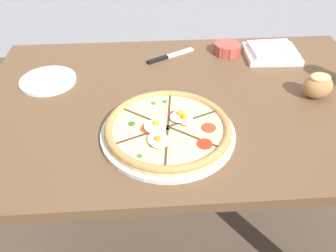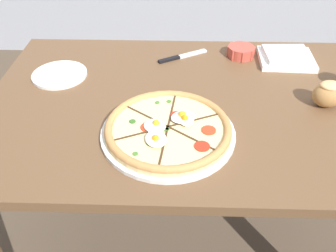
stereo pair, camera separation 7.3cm
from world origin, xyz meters
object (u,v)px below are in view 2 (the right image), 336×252
object	(u,v)px
ramekin_bowl	(241,51)
knife_main	(182,56)
dining_table	(191,128)
bread_piece_near	(329,94)
napkin_folded	(286,57)
pizza	(168,129)
side_saucer	(60,75)

from	to	relation	value
ramekin_bowl	knife_main	bearing A→B (deg)	-176.29
dining_table	bread_piece_near	size ratio (longest dim) A/B	13.77
ramekin_bowl	knife_main	size ratio (longest dim) A/B	0.57
dining_table	bread_piece_near	bearing A→B (deg)	-2.89
napkin_folded	pizza	bearing A→B (deg)	-134.23
pizza	napkin_folded	size ratio (longest dim) A/B	1.85
ramekin_bowl	bread_piece_near	world-z (taller)	bread_piece_near
dining_table	side_saucer	bearing A→B (deg)	163.88
knife_main	side_saucer	bearing A→B (deg)	169.55
bread_piece_near	side_saucer	xyz separation A→B (m)	(-0.83, 0.15, -0.04)
bread_piece_near	side_saucer	distance (m)	0.85
ramekin_bowl	side_saucer	size ratio (longest dim) A/B	0.56
dining_table	napkin_folded	bearing A→B (deg)	36.47
side_saucer	dining_table	bearing A→B (deg)	-16.12
ramekin_bowl	pizza	bearing A→B (deg)	-118.94
napkin_folded	side_saucer	xyz separation A→B (m)	(-0.78, -0.12, -0.01)
pizza	bread_piece_near	distance (m)	0.49
napkin_folded	knife_main	world-z (taller)	napkin_folded
ramekin_bowl	side_saucer	world-z (taller)	ramekin_bowl
napkin_folded	knife_main	size ratio (longest dim) A/B	1.08
knife_main	dining_table	bearing A→B (deg)	-113.47
ramekin_bowl	napkin_folded	world-z (taller)	ramekin_bowl
side_saucer	napkin_folded	bearing A→B (deg)	8.98
napkin_folded	knife_main	xyz separation A→B (m)	(-0.37, 0.02, -0.01)
pizza	ramekin_bowl	world-z (taller)	pizza
pizza	bread_piece_near	xyz separation A→B (m)	(0.46, 0.15, 0.02)
side_saucer	knife_main	bearing A→B (deg)	19.39
knife_main	ramekin_bowl	bearing A→B (deg)	-26.12
napkin_folded	side_saucer	size ratio (longest dim) A/B	1.07
ramekin_bowl	napkin_folded	distance (m)	0.16
bread_piece_near	napkin_folded	bearing A→B (deg)	101.37
pizza	knife_main	xyz separation A→B (m)	(0.04, 0.44, -0.02)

